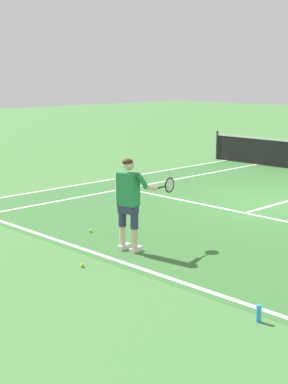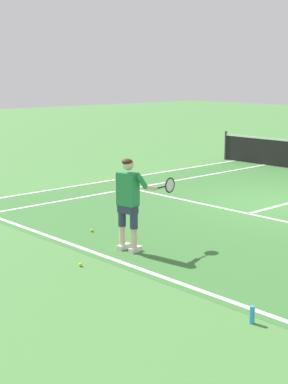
{
  "view_description": "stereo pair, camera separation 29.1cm",
  "coord_description": "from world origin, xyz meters",
  "px_view_note": "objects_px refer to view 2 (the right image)",
  "views": [
    {
      "loc": [
        7.77,
        -12.39,
        3.2
      ],
      "look_at": [
        0.26,
        -5.02,
        1.05
      ],
      "focal_mm": 54.45,
      "sensor_mm": 36.0,
      "label": 1
    },
    {
      "loc": [
        7.97,
        -12.18,
        3.2
      ],
      "look_at": [
        0.26,
        -5.02,
        1.05
      ],
      "focal_mm": 54.45,
      "sensor_mm": 36.0,
      "label": 2
    }
  ],
  "objects_px": {
    "tennis_player": "(129,198)",
    "tennis_ball_near_feet": "(92,230)",
    "water_bottle": "(252,315)",
    "tennis_ball_by_baseline": "(80,265)"
  },
  "relations": [
    {
      "from": "tennis_ball_near_feet",
      "to": "tennis_player",
      "type": "bearing_deg",
      "value": -10.94
    },
    {
      "from": "tennis_player",
      "to": "tennis_ball_by_baseline",
      "type": "height_order",
      "value": "tennis_player"
    },
    {
      "from": "tennis_ball_by_baseline",
      "to": "water_bottle",
      "type": "height_order",
      "value": "water_bottle"
    },
    {
      "from": "water_bottle",
      "to": "tennis_ball_near_feet",
      "type": "bearing_deg",
      "value": 166.23
    },
    {
      "from": "tennis_ball_near_feet",
      "to": "tennis_ball_by_baseline",
      "type": "distance_m",
      "value": 2.19
    },
    {
      "from": "water_bottle",
      "to": "tennis_player",
      "type": "bearing_deg",
      "value": 165.03
    },
    {
      "from": "tennis_player",
      "to": "tennis_ball_near_feet",
      "type": "xyz_separation_m",
      "value": [
        -1.49,
        0.29,
        -0.96
      ]
    },
    {
      "from": "water_bottle",
      "to": "tennis_ball_by_baseline",
      "type": "bearing_deg",
      "value": -175.32
    },
    {
      "from": "tennis_ball_near_feet",
      "to": "tennis_ball_by_baseline",
      "type": "bearing_deg",
      "value": -42.87
    },
    {
      "from": "tennis_player",
      "to": "water_bottle",
      "type": "height_order",
      "value": "tennis_player"
    }
  ]
}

